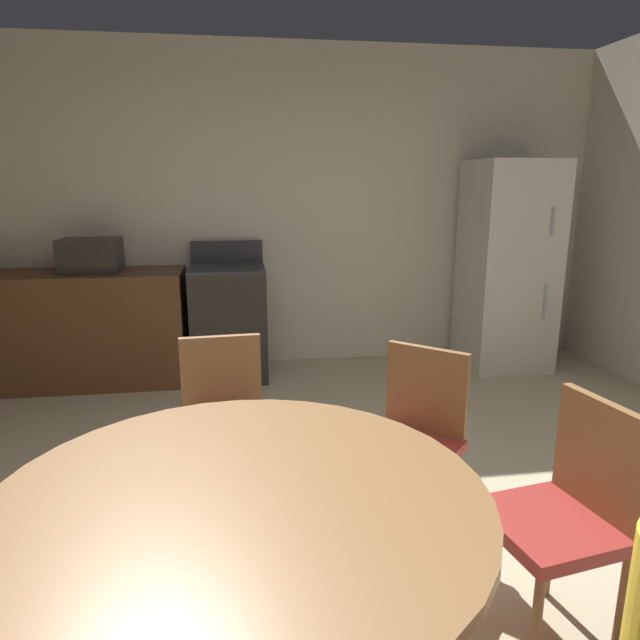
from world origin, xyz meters
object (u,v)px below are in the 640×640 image
(refrigerator, at_px, (507,266))
(dining_table, at_px, (241,542))
(oven_range, at_px, (229,321))
(chair_north, at_px, (224,418))
(chair_northeast, at_px, (414,434))
(microwave, at_px, (91,255))
(chair_east, at_px, (568,508))

(refrigerator, bearing_deg, dining_table, -126.47)
(oven_range, distance_m, chair_north, 2.06)
(oven_range, distance_m, chair_northeast, 2.50)
(refrigerator, xyz_separation_m, microwave, (-3.41, 0.05, 0.15))
(dining_table, bearing_deg, refrigerator, 53.53)
(chair_northeast, height_order, chair_east, same)
(dining_table, bearing_deg, chair_northeast, 47.15)
(microwave, distance_m, dining_table, 3.38)
(chair_north, distance_m, chair_east, 1.49)
(microwave, height_order, chair_north, microwave)
(refrigerator, bearing_deg, oven_range, 178.70)
(chair_north, height_order, chair_northeast, same)
(chair_northeast, bearing_deg, dining_table, 0.00)
(dining_table, height_order, chair_north, chair_north)
(oven_range, bearing_deg, microwave, -179.80)
(oven_range, xyz_separation_m, chair_east, (1.17, -2.98, 0.03))
(refrigerator, distance_m, dining_table, 3.88)
(microwave, bearing_deg, chair_east, -53.54)
(microwave, bearing_deg, chair_north, -63.33)
(oven_range, relative_size, chair_north, 1.26)
(refrigerator, bearing_deg, chair_north, -139.82)
(microwave, relative_size, dining_table, 0.32)
(microwave, bearing_deg, chair_northeast, -51.62)
(refrigerator, height_order, chair_northeast, refrigerator)
(refrigerator, distance_m, microwave, 3.41)
(chair_northeast, bearing_deg, microwave, -98.77)
(refrigerator, xyz_separation_m, chair_north, (-2.38, -2.01, -0.38))
(dining_table, bearing_deg, microwave, 109.24)
(dining_table, distance_m, chair_east, 1.12)
(oven_range, bearing_deg, dining_table, -88.73)
(dining_table, height_order, chair_northeast, chair_northeast)
(microwave, relative_size, chair_east, 0.51)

